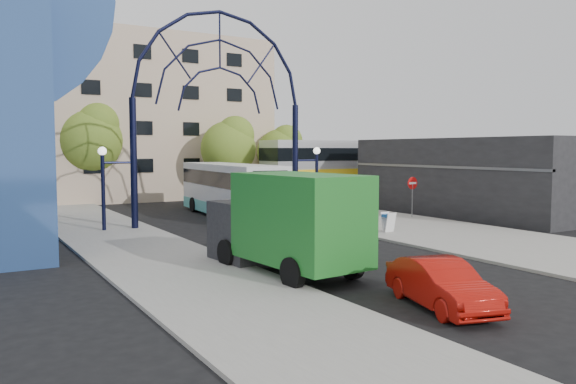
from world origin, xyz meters
TOP-DOWN VIEW (x-y plane):
  - ground at (0.00, 0.00)m, footprint 120.00×120.00m
  - sidewalk_east at (8.00, 4.00)m, footprint 8.00×56.00m
  - plaza_west at (-6.50, 6.00)m, footprint 5.00×50.00m
  - gateway_arch at (0.00, 14.00)m, footprint 13.64×0.44m
  - stop_sign at (4.80, 12.00)m, footprint 0.80×0.07m
  - do_not_enter_sign at (11.00, 10.00)m, footprint 0.76×0.07m
  - street_name_sign at (5.20, 12.60)m, footprint 0.70×0.70m
  - sandwich_board at (5.60, 5.98)m, footprint 0.55×0.61m
  - commercial_block_east at (16.00, 10.00)m, footprint 6.00×16.00m
  - apartment_block at (2.00, 34.97)m, footprint 20.00×12.10m
  - train_platform at (20.00, 22.00)m, footprint 32.00×5.00m
  - train_car at (20.00, 22.00)m, footprint 25.10×3.05m
  - tree_north_a at (6.12, 25.93)m, footprint 4.48×4.48m
  - tree_north_b at (-3.88, 29.93)m, footprint 5.12×5.12m
  - tree_north_c at (12.12, 27.93)m, footprint 4.16×4.16m
  - city_bus at (1.88, 16.78)m, footprint 3.67×12.41m
  - green_truck at (-3.38, 1.07)m, footprint 3.08×7.04m
  - black_suv at (1.54, 7.92)m, footprint 2.28×4.64m
  - red_sedan at (-2.01, -4.93)m, footprint 2.39×4.23m
  - bike_near_a at (6.76, 13.53)m, footprint 1.40×1.61m
  - bike_near_b at (7.78, 11.94)m, footprint 1.11×1.91m

SIDE VIEW (x-z plane):
  - ground at x=0.00m, z-range 0.00..0.00m
  - sidewalk_east at x=8.00m, z-range 0.00..0.12m
  - plaza_west at x=-6.50m, z-range 0.00..0.12m
  - train_platform at x=20.00m, z-range 0.00..0.80m
  - bike_near_a at x=6.76m, z-range 0.12..0.96m
  - black_suv at x=1.54m, z-range 0.00..1.27m
  - red_sedan at x=-2.01m, z-range 0.00..1.32m
  - bike_near_b at x=7.78m, z-range 0.12..1.23m
  - sandwich_board at x=5.60m, z-range 0.25..1.24m
  - green_truck at x=-3.38m, z-range 0.00..3.47m
  - city_bus at x=1.88m, z-range 0.08..3.44m
  - do_not_enter_sign at x=11.00m, z-range 0.74..3.22m
  - stop_sign at x=4.80m, z-range 0.74..3.24m
  - street_name_sign at x=5.20m, z-range 0.73..3.53m
  - commercial_block_east at x=16.00m, z-range 0.00..5.00m
  - train_car at x=20.00m, z-range 0.80..5.00m
  - tree_north_c at x=12.12m, z-range 1.03..7.53m
  - tree_north_a at x=6.12m, z-range 1.11..8.11m
  - tree_north_b at x=-3.88m, z-range 1.27..9.27m
  - apartment_block at x=2.00m, z-range 0.00..14.00m
  - gateway_arch at x=0.00m, z-range 2.51..14.61m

